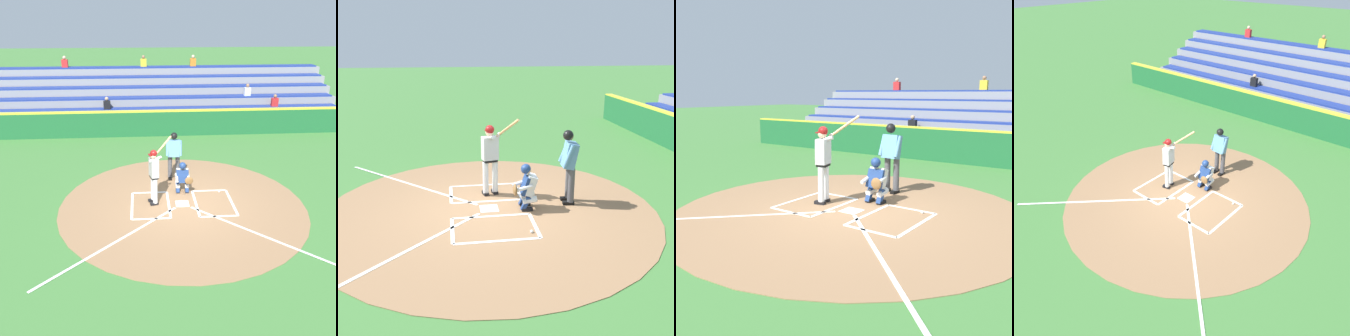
{
  "view_description": "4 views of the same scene",
  "coord_description": "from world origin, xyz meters",
  "views": [
    {
      "loc": [
        1.27,
        10.75,
        5.83
      ],
      "look_at": [
        0.45,
        -0.26,
        1.2
      ],
      "focal_mm": 39.63,
      "sensor_mm": 36.0,
      "label": 1
    },
    {
      "loc": [
        -8.62,
        0.87,
        3.82
      ],
      "look_at": [
        0.59,
        -0.5,
        0.83
      ],
      "focal_mm": 41.52,
      "sensor_mm": 36.0,
      "label": 2
    },
    {
      "loc": [
        -4.9,
        7.07,
        2.64
      ],
      "look_at": [
        0.22,
        -0.01,
        0.98
      ],
      "focal_mm": 42.22,
      "sensor_mm": 36.0,
      "label": 3
    },
    {
      "loc": [
        -5.9,
        6.92,
        6.77
      ],
      "look_at": [
        0.26,
        -0.08,
        1.06
      ],
      "focal_mm": 35.72,
      "sensor_mm": 36.0,
      "label": 4
    }
  ],
  "objects": [
    {
      "name": "ground_plane",
      "position": [
        0.0,
        0.0,
        0.0
      ],
      "size": [
        120.0,
        120.0,
        0.0
      ],
      "primitive_type": "plane",
      "color": "#427A38"
    },
    {
      "name": "dirt_circle",
      "position": [
        0.0,
        0.0,
        0.01
      ],
      "size": [
        8.0,
        8.0,
        0.01
      ],
      "primitive_type": "cylinder",
      "color": "#99704C",
      "rests_on": "ground"
    },
    {
      "name": "baseball",
      "position": [
        -1.38,
        -0.76,
        0.04
      ],
      "size": [
        0.07,
        0.07,
        0.07
      ],
      "primitive_type": "sphere",
      "color": "white",
      "rests_on": "ground"
    },
    {
      "name": "batter",
      "position": [
        0.91,
        -0.15,
        1.1
      ],
      "size": [
        0.84,
        0.89,
        2.13
      ],
      "color": "white",
      "rests_on": "ground"
    },
    {
      "name": "home_plate_and_chalk",
      "position": [
        0.0,
        0.88,
        0.01
      ],
      "size": [
        7.93,
        4.91,
        0.01
      ],
      "color": "white",
      "rests_on": "dirt_circle"
    },
    {
      "name": "catcher",
      "position": [
        -0.11,
        -0.89,
        0.59
      ],
      "size": [
        0.59,
        0.61,
        1.13
      ],
      "color": "black",
      "rests_on": "ground"
    },
    {
      "name": "plate_umpire",
      "position": [
        0.11,
        -1.99,
        1.08
      ],
      "size": [
        0.6,
        0.44,
        1.86
      ],
      "color": "#4C4C51",
      "rests_on": "ground"
    }
  ]
}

